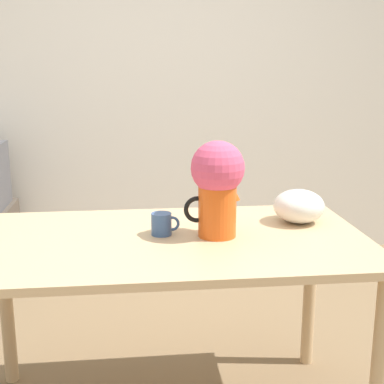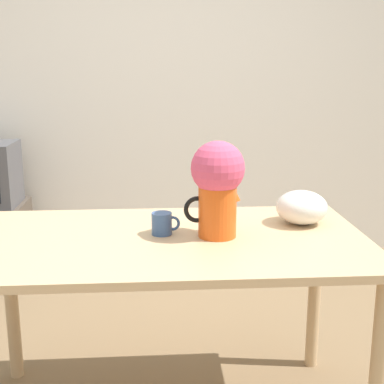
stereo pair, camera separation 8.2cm
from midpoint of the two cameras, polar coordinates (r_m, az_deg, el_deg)
name	(u,v)px [view 1 (the left image)]	position (r m, az deg, el deg)	size (l,w,h in m)	color
wall_back	(154,85)	(4.00, -4.69, 11.35)	(8.00, 0.05, 2.60)	silver
table	(167,263)	(2.09, -3.81, -7.53)	(1.54, 0.86, 0.79)	tan
flower_vase	(217,182)	(2.02, 1.56, 1.12)	(0.23, 0.20, 0.37)	#E05619
coffee_mug	(162,224)	(2.08, -4.34, -3.44)	(0.11, 0.08, 0.09)	#385689
white_bowl	(299,206)	(2.27, 10.31, -1.50)	(0.21, 0.21, 0.14)	silver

